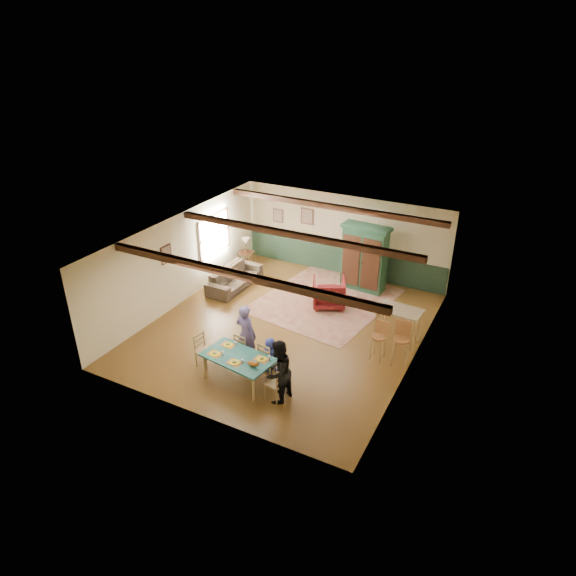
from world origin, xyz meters
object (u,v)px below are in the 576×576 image
at_px(dining_chair_far_right, 268,358).
at_px(dining_chair_end_left, 205,351).
at_px(cat, 253,363).
at_px(bar_stool_right, 401,344).
at_px(person_woman, 278,372).
at_px(end_table, 246,259).
at_px(armoire, 364,258).
at_px(dining_chair_end_right, 275,382).
at_px(dining_chair_far_left, 245,348).
at_px(person_child, 270,355).
at_px(sofa, 235,278).
at_px(table_lamp, 246,245).
at_px(dining_table, 239,369).
at_px(counter_table, 398,325).
at_px(armchair, 329,293).
at_px(bar_stool_left, 378,341).
at_px(person_man, 246,334).

bearing_deg(dining_chair_far_right, dining_chair_end_left, 24.92).
bearing_deg(cat, bar_stool_right, 52.19).
height_order(person_woman, end_table, person_woman).
bearing_deg(armoire, dining_chair_end_right, -84.06).
bearing_deg(dining_chair_far_left, end_table, -50.76).
bearing_deg(person_child, sofa, -38.83).
relative_size(person_child, table_lamp, 1.82).
relative_size(person_woman, cat, 4.58).
bearing_deg(end_table, armoire, 3.93).
xyz_separation_m(dining_table, counter_table, (2.76, 3.40, 0.13)).
distance_m(dining_chair_end_right, armchair, 4.53).
distance_m(armchair, bar_stool_right, 3.35).
xyz_separation_m(dining_chair_end_left, bar_stool_left, (3.61, 2.23, 0.07)).
distance_m(cat, bar_stool_right, 3.68).
bearing_deg(bar_stool_left, armoire, 119.11).
bearing_deg(end_table, person_woman, -52.72).
bearing_deg(dining_chair_end_left, dining_chair_far_right, -65.08).
relative_size(dining_chair_end_right, counter_table, 0.77).
relative_size(person_man, counter_table, 1.39).
bearing_deg(person_man, table_lamp, -50.29).
xyz_separation_m(armoire, end_table, (-4.13, -0.28, -0.77)).
bearing_deg(bar_stool_right, table_lamp, 146.00).
bearing_deg(counter_table, bar_stool_right, -69.99).
relative_size(bar_stool_left, bar_stool_right, 0.89).
bearing_deg(dining_chair_end_left, armoire, -10.89).
bearing_deg(armoire, cat, -89.37).
bearing_deg(counter_table, armchair, 158.46).
height_order(armoire, armchair, armoire).
xyz_separation_m(dining_table, dining_chair_end_right, (1.04, -0.15, 0.09)).
relative_size(dining_table, person_child, 1.79).
xyz_separation_m(cat, armchair, (-0.10, 4.49, -0.34)).
height_order(dining_chair_far_left, sofa, dining_chair_far_left).
xyz_separation_m(person_man, person_woman, (1.40, -0.94, -0.03)).
distance_m(sofa, end_table, 1.54).
distance_m(armoire, table_lamp, 4.15).
distance_m(dining_chair_end_right, person_woman, 0.33).
bearing_deg(dining_table, dining_chair_end_right, -7.97).
height_order(dining_table, person_child, person_child).
relative_size(armoire, bar_stool_left, 2.06).
xyz_separation_m(dining_chair_end_left, person_child, (1.51, 0.53, 0.03)).
bearing_deg(table_lamp, cat, -57.06).
bearing_deg(person_man, cat, 136.55).
xyz_separation_m(dining_chair_far_left, armoire, (1.18, 5.15, 0.61)).
bearing_deg(dining_table, armchair, 84.85).
xyz_separation_m(person_man, counter_table, (3.02, 2.62, -0.32)).
bearing_deg(cat, armchair, 99.19).
relative_size(dining_chair_far_right, person_man, 0.55).
relative_size(dining_chair_far_left, person_child, 0.95).
xyz_separation_m(dining_chair_far_right, dining_chair_end_right, (0.59, -0.75, 0.00)).
bearing_deg(person_child, table_lamp, -45.01).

